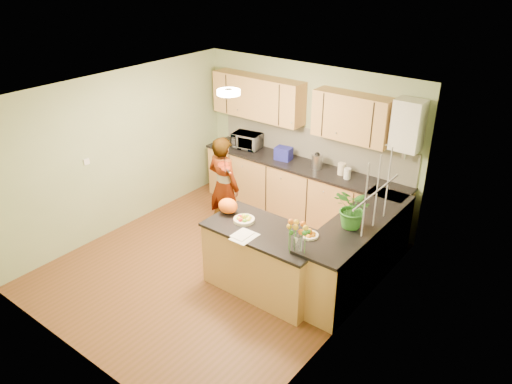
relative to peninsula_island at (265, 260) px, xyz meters
The scene contains 28 objects.
floor 0.95m from the peninsula_island, behind, with size 4.50×4.50×0.00m, color brown.
ceiling 2.21m from the peninsula_island, behind, with size 4.00×4.50×0.02m, color white.
wall_back 2.54m from the peninsula_island, 110.22° to the left, with size 4.00×0.02×2.50m, color #8DA173.
wall_front 2.52m from the peninsula_island, 110.43° to the right, with size 4.00×0.02×2.50m, color #8DA173.
wall_left 2.94m from the peninsula_island, behind, with size 0.02×4.50×2.50m, color #8DA173.
wall_right 1.41m from the peninsula_island, ahead, with size 0.02×4.50×2.50m, color #8DA173.
back_counter 2.09m from the peninsula_island, 110.49° to the left, with size 3.64×0.62×0.94m.
right_counter 1.22m from the peninsula_island, 44.88° to the left, with size 0.62×2.24×0.94m.
splashback 2.48m from the peninsula_island, 108.07° to the left, with size 3.60×0.02×0.52m, color white.
upper_cabinets 2.71m from the peninsula_island, 115.74° to the left, with size 3.20×0.34×0.70m.
boiler 2.69m from the peninsula_island, 67.60° to the left, with size 0.40×0.30×0.86m.
window_right 1.71m from the peninsula_island, 27.85° to the left, with size 0.01×1.30×1.05m.
light_switch 3.00m from the peninsula_island, 168.23° to the right, with size 0.02×0.09×0.09m, color white.
ceiling_lamp 2.20m from the peninsula_island, 159.43° to the left, with size 0.30×0.30×0.07m.
peninsula_island is the anchor object (origin of this frame).
fruit_dish 0.60m from the peninsula_island, behind, with size 0.28×0.28×0.10m.
orange_bowl 0.76m from the peninsula_island, 15.26° to the left, with size 0.23×0.23×0.13m.
flower_vase 1.00m from the peninsula_island, 16.70° to the right, with size 0.27×0.27×0.50m.
orange_bag 0.87m from the peninsula_island, behind, with size 0.27×0.23×0.21m, color orange.
papers 0.55m from the peninsula_island, 108.43° to the right, with size 0.24×0.33×0.01m, color white.
violinist 1.65m from the peninsula_island, 150.32° to the left, with size 0.58×0.38×1.59m, color #D8AA84.
violin 1.57m from the peninsula_island, 154.27° to the left, with size 0.59×0.23×0.12m, color #4C1504, non-canonical shape.
microwave 2.83m from the peninsula_island, 133.61° to the left, with size 0.48×0.33×0.27m, color white.
blue_box 2.31m from the peninsula_island, 119.27° to the left, with size 0.26×0.19×0.21m, color navy.
kettle 2.12m from the peninsula_island, 103.34° to the left, with size 0.17×0.17×0.31m.
jar_cream 2.09m from the peninsula_island, 91.20° to the left, with size 0.12×0.12×0.19m, color #F9E8C7.
jar_white 2.01m from the peninsula_island, 86.92° to the left, with size 0.11×0.11×0.17m, color white.
potted_plant 1.33m from the peninsula_island, 37.24° to the left, with size 0.48×0.42×0.53m, color #337D29.
Camera 1 is at (4.06, -4.37, 4.12)m, focal length 35.00 mm.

